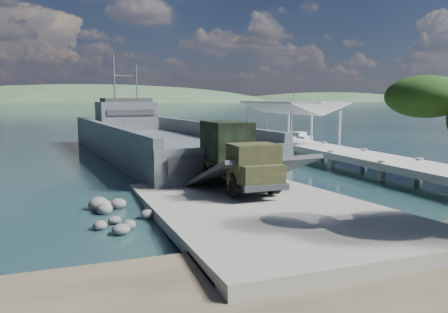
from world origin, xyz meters
TOP-DOWN VIEW (x-y plane):
  - ground at (0.00, 0.00)m, footprint 1400.00×1400.00m
  - boat_ramp at (0.00, -1.00)m, footprint 10.00×18.00m
  - shoreline_rocks at (-6.20, 0.50)m, footprint 3.20×5.60m
  - distant_headlands at (50.00, 560.00)m, footprint 1000.00×240.00m
  - pier at (13.00, 18.77)m, footprint 6.40×44.00m
  - landing_craft at (-0.61, 22.07)m, footprint 13.12×39.29m
  - military_truck at (0.49, 3.53)m, footprint 2.66×7.96m
  - soldier at (-0.75, 0.88)m, footprint 0.65×0.48m
  - sailboat_near at (19.67, 31.17)m, footprint 3.23×5.89m
  - sailboat_far at (19.64, 32.52)m, footprint 2.43×5.12m

SIDE VIEW (x-z plane):
  - ground at x=0.00m, z-range 0.00..0.00m
  - shoreline_rocks at x=-6.20m, z-range -0.45..0.45m
  - distant_headlands at x=50.00m, z-range -24.00..24.00m
  - boat_ramp at x=0.00m, z-range 0.00..0.50m
  - sailboat_far at x=19.64m, z-range -2.68..3.32m
  - sailboat_near at x=19.67m, z-range -3.08..3.81m
  - landing_craft at x=-0.61m, z-range -4.80..6.67m
  - soldier at x=-0.75m, z-range 0.50..2.11m
  - pier at x=13.00m, z-range -1.45..4.65m
  - military_truck at x=0.49m, z-range 0.49..4.17m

